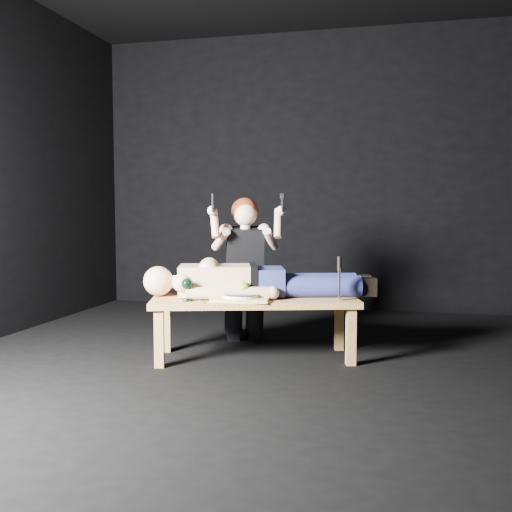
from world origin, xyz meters
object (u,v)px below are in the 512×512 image
Objects in this scene: kneeling_woman at (244,268)px; serving_tray at (241,298)px; lying_man at (260,277)px; table at (254,328)px; carving_knife at (339,278)px; goblet at (187,290)px.

kneeling_woman is 3.05× the size of serving_tray.
table is at bearing -119.56° from lying_man.
serving_tray is (0.15, -0.66, -0.15)m from kneeling_woman.
serving_tray is at bearing -125.32° from lying_man.
lying_man is 0.29m from serving_tray.
lying_man is 0.60m from carving_knife.
carving_knife is (0.59, -0.09, 0.02)m from lying_man.
serving_tray is (-0.06, -0.15, 0.24)m from table.
serving_tray is at bearing -96.27° from kneeling_woman.
serving_tray reaches higher than table.
carving_knife is (0.68, 0.15, 0.14)m from serving_tray.
table is at bearing 67.25° from serving_tray.
carving_knife reaches higher than serving_tray.
table is 0.38m from lying_man.
serving_tray is 0.71m from carving_knife.
carving_knife is (0.61, 0.01, 0.38)m from table.
kneeling_woman is 3.91× the size of carving_knife.
table is at bearing -86.73° from kneeling_woman.
lying_man reaches higher than goblet.
kneeling_woman is at bearing 103.13° from lying_man.
lying_man is (0.02, 0.10, 0.37)m from table.
kneeling_woman is 0.69m from serving_tray.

